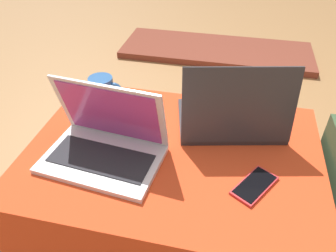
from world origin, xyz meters
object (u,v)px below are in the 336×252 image
coffee_mug (103,89)px  laptop_far (232,116)px  cell_phone (255,185)px  laptop_near (105,143)px

coffee_mug → laptop_far: bearing=-8.4°
cell_phone → coffee_mug: coffee_mug is taller
laptop_near → cell_phone: (0.44, -0.03, -0.04)m
laptop_far → laptop_near: bearing=18.0°
laptop_far → cell_phone: laptop_far is taller
laptop_near → cell_phone: laptop_near is taller
cell_phone → laptop_far: bearing=140.7°
laptop_near → laptop_far: laptop_far is taller
laptop_near → coffee_mug: (-0.12, 0.28, -0.00)m
coffee_mug → cell_phone: bearing=-29.4°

